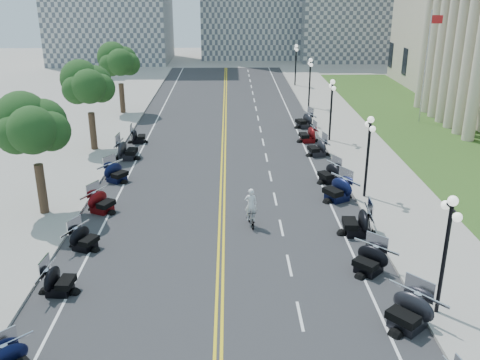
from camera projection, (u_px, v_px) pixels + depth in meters
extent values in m
plane|color=gray|center=(222.00, 228.00, 28.52)|extent=(160.00, 160.00, 0.00)
cube|color=#333335|center=(223.00, 167.00, 37.87)|extent=(16.00, 90.00, 0.01)
cube|color=yellow|center=(222.00, 167.00, 37.87)|extent=(0.12, 90.00, 0.00)
cube|color=yellow|center=(225.00, 167.00, 37.87)|extent=(0.12, 90.00, 0.00)
cube|color=white|center=(313.00, 166.00, 37.99)|extent=(0.12, 90.00, 0.00)
cube|color=white|center=(133.00, 167.00, 37.75)|extent=(0.12, 90.00, 0.00)
cube|color=white|center=(300.00, 316.00, 21.09)|extent=(0.12, 2.00, 0.00)
cube|color=white|center=(289.00, 265.00, 24.83)|extent=(0.12, 2.00, 0.00)
cube|color=white|center=(281.00, 228.00, 28.57)|extent=(0.12, 2.00, 0.00)
cube|color=white|center=(275.00, 199.00, 32.32)|extent=(0.12, 2.00, 0.00)
cube|color=white|center=(270.00, 176.00, 36.06)|extent=(0.12, 2.00, 0.00)
cube|color=white|center=(266.00, 157.00, 39.80)|extent=(0.12, 2.00, 0.00)
cube|color=white|center=(263.00, 142.00, 43.54)|extent=(0.12, 2.00, 0.00)
cube|color=white|center=(260.00, 129.00, 47.28)|extent=(0.12, 2.00, 0.00)
cube|color=white|center=(258.00, 118.00, 51.02)|extent=(0.12, 2.00, 0.00)
cube|color=white|center=(256.00, 109.00, 54.77)|extent=(0.12, 2.00, 0.00)
cube|color=white|center=(254.00, 100.00, 58.51)|extent=(0.12, 2.00, 0.00)
cube|color=white|center=(253.00, 93.00, 62.25)|extent=(0.12, 2.00, 0.00)
cube|color=white|center=(251.00, 86.00, 65.99)|extent=(0.12, 2.00, 0.00)
cube|color=white|center=(250.00, 81.00, 69.73)|extent=(0.12, 2.00, 0.00)
cube|color=white|center=(249.00, 76.00, 73.47)|extent=(0.12, 2.00, 0.00)
cube|color=white|center=(248.00, 71.00, 77.21)|extent=(0.12, 2.00, 0.00)
cube|color=#9E9991|center=(370.00, 165.00, 38.04)|extent=(5.00, 90.00, 0.15)
cube|color=#9E9991|center=(74.00, 167.00, 37.65)|extent=(5.00, 90.00, 0.15)
cube|color=#356023|center=(429.00, 134.00, 45.67)|extent=(9.00, 60.00, 0.10)
imported|color=#A51414|center=(251.00, 218.00, 28.60)|extent=(0.72, 1.67, 0.97)
imported|color=silver|center=(251.00, 194.00, 28.11)|extent=(0.67, 0.44, 1.83)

